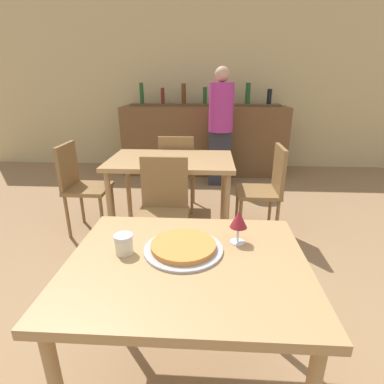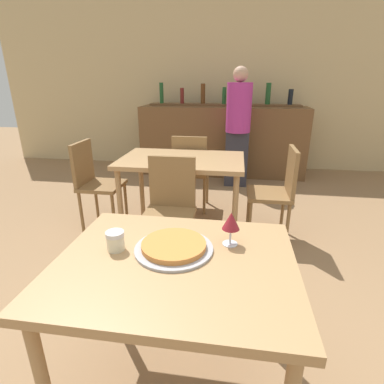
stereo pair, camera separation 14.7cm
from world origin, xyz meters
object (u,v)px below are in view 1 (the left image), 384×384
Objects in this scene: chair_far_side_left at (80,182)px; wine_glass at (239,220)px; chair_far_side_front at (163,206)px; chair_far_side_right at (267,185)px; pizza_tray at (183,247)px; chair_far_side_back at (177,168)px; cheese_shaker at (124,244)px; person_standing at (221,124)px.

wine_glass is at bearing -136.69° from chair_far_side_left.
chair_far_side_right is (0.91, 0.55, 0.00)m from chair_far_side_front.
pizza_tray is 2.20× the size of wine_glass.
chair_far_side_front and chair_far_side_back have the same top height.
cheese_shaker is 3.22m from person_standing.
chair_far_side_back is 1.06m from chair_far_side_right.
chair_far_side_front is 2.57× the size of pizza_tray.
chair_far_side_right is 5.66× the size of wine_glass.
chair_far_side_front is 10.19× the size of cheese_shaker.
chair_far_side_right is at bearing -75.79° from person_standing.
chair_far_side_front is 1.10m from cheese_shaker.
pizza_tray is at bearing -143.67° from chair_far_side_left.
chair_far_side_right is at bearing 67.34° from pizza_tray.
cheese_shaker is 0.05× the size of person_standing.
chair_far_side_left is at bearing 119.30° from cheese_shaker.
person_standing reaches higher than pizza_tray.
cheese_shaker is at bearing 89.89° from chair_far_side_back.
chair_far_side_right is 1.87m from cheese_shaker.
chair_far_side_left is 2.07m from wine_glass.
chair_far_side_right is at bearing 74.51° from wine_glass.
chair_far_side_back and chair_far_side_left have the same top height.
chair_far_side_front reaches higher than cheese_shaker.
chair_far_side_back is at bearing -116.77° from person_standing.
chair_far_side_back is 5.66× the size of wine_glass.
chair_far_side_right is 2.57× the size of pizza_tray.
cheese_shaker is at bearing -29.53° from chair_far_side_right.
chair_far_side_front is 5.66× the size of wine_glass.
chair_far_side_front is 0.55× the size of person_standing.
chair_far_side_front is at bearing -121.15° from chair_far_side_left.
wine_glass is at bearing 103.66° from chair_far_side_back.
chair_far_side_back is 2.57× the size of pizza_tray.
chair_far_side_back and chair_far_side_right have the same top height.
chair_far_side_back is at bearing 96.72° from pizza_tray.
chair_far_side_back is at bearing -121.15° from chair_far_side_right.
chair_far_side_front is 1.06m from chair_far_side_right.
cheese_shaker is 0.52m from wine_glass.
pizza_tray is 3.96× the size of cheese_shaker.
chair_far_side_back is (0.00, 1.10, 0.00)m from chair_far_side_front.
person_standing is at bearing 80.76° from cheese_shaker.
chair_far_side_back is 10.19× the size of cheese_shaker.
cheese_shaker is (0.90, -1.61, 0.27)m from chair_far_side_left.
chair_far_side_left is at bearing 148.85° from chair_far_side_front.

